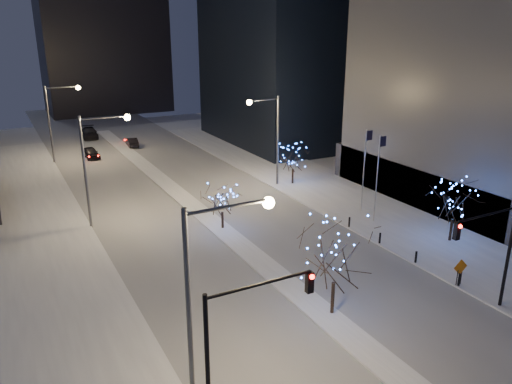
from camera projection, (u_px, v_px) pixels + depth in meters
ground at (384, 366)px, 26.39m from camera, size 160.00×160.00×0.00m
road at (170, 187)px, 55.69m from camera, size 20.00×130.00×0.02m
median at (185, 199)px, 51.48m from camera, size 2.00×80.00×0.15m
east_sidewalk at (362, 205)px, 49.80m from camera, size 10.00×90.00×0.15m
west_sidewalk at (54, 268)px, 36.86m from camera, size 8.00×90.00×0.15m
plinth at (508, 167)px, 56.00m from camera, size 30.00×24.00×4.00m
horizon_block at (100, 5)px, 99.45m from camera, size 24.00×14.00×42.00m
street_lamp_w_near at (210, 278)px, 22.02m from camera, size 4.40×0.56×10.00m
street_lamp_w_mid at (96, 155)px, 42.95m from camera, size 4.40×0.56×10.00m
street_lamp_w_far at (57, 113)px, 63.88m from camera, size 4.40×0.56×10.00m
street_lamp_east at (271, 129)px, 53.97m from camera, size 3.90×0.56×10.00m
traffic_signal_west at (241, 332)px, 21.11m from camera, size 5.26×0.43×7.00m
traffic_signal_east at (494, 244)px, 29.71m from camera, size 5.26×0.43×7.00m
flagpoles at (371, 168)px, 45.28m from camera, size 1.35×2.60×8.00m
bollards at (397, 247)px, 39.12m from camera, size 0.16×12.16×0.90m
car_near at (91, 153)px, 67.74m from camera, size 2.07×4.41×1.46m
car_mid at (132, 142)px, 74.18m from camera, size 1.79×4.15×1.33m
car_far at (90, 133)px, 79.94m from camera, size 2.77×5.83×1.64m
holiday_tree_median_near at (335, 254)px, 29.78m from camera, size 5.88×5.88×6.24m
holiday_tree_median_far at (222, 200)px, 43.29m from camera, size 3.38×3.38×3.88m
holiday_tree_plaza_near at (455, 202)px, 40.45m from camera, size 4.80×4.80×5.22m
holiday_tree_plaza_far at (293, 157)px, 55.63m from camera, size 3.98×3.98×4.79m
construction_sign at (460, 269)px, 34.01m from camera, size 1.17×0.14×1.92m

